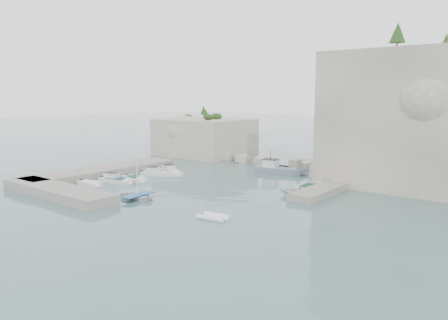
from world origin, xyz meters
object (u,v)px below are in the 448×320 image
Objects in this scene: motorboat_d at (116,183)px; tender_east_a at (292,195)px; motorboat_c at (135,181)px; motorboat_e at (90,186)px; rowboat at (138,199)px; tender_east_c at (320,186)px; motorboat_b at (157,176)px; inflatable_dinghy at (213,219)px; tender_east_d at (322,184)px; tender_east_b at (308,190)px; work_boat at (279,173)px; motorboat_a at (171,174)px.

tender_east_a is at bearing 12.60° from motorboat_d.
motorboat_c is 6.15m from motorboat_e.
motorboat_e is 10.63m from rowboat.
motorboat_e and tender_east_c have the same top height.
motorboat_b is at bearing 106.19° from motorboat_c.
rowboat is at bearing -5.48° from motorboat_e.
tender_east_d is at bearing 80.24° from inflatable_dinghy.
motorboat_e is at bearing 167.68° from inflatable_dinghy.
tender_east_b is 0.59× the size of work_boat.
tender_east_d is at bearing 16.24° from tender_east_c.
motorboat_a is 1.32× the size of tender_east_b.
motorboat_c is at bearing 108.31° from tender_east_b.
rowboat reaches higher than motorboat_c.
motorboat_d is at bearing 90.85° from tender_east_a.
motorboat_b is 1.14× the size of rowboat.
motorboat_d is 21.95m from inflatable_dinghy.
motorboat_c is 0.85× the size of motorboat_d.
motorboat_a is 16.22m from work_boat.
tender_east_a is 0.38× the size of work_boat.
tender_east_b is 3.49m from tender_east_c.
motorboat_a is 2.00× the size of inflatable_dinghy.
motorboat_a is 1.38× the size of rowboat.
motorboat_c is at bearing 61.39° from motorboat_d.
tender_east_b is (21.39, 9.33, 0.00)m from motorboat_c.
motorboat_e is at bearing -75.00° from motorboat_a.
tender_east_a is (0.91, 13.19, 0.00)m from inflatable_dinghy.
motorboat_e is 29.83m from tender_east_c.
work_boat reaches higher than inflatable_dinghy.
tender_east_c is (0.94, 20.37, 0.00)m from inflatable_dinghy.
motorboat_d is 0.70× the size of work_boat.
motorboat_a reaches higher than rowboat.
inflatable_dinghy is at bearing 179.00° from tender_east_c.
motorboat_e is 22.40m from inflatable_dinghy.
motorboat_e is at bearing -125.53° from motorboat_b.
tender_east_b is (21.80, 4.76, 0.00)m from motorboat_b.
inflatable_dinghy is (20.81, -12.12, 0.00)m from motorboat_b.
tender_east_d is at bearing 44.23° from motorboat_c.
motorboat_b is at bearing 33.49° from rowboat.
tender_east_b is at bearing -43.40° from rowboat.
motorboat_a is 1.12× the size of motorboat_d.
motorboat_e is (-1.53, -10.40, 0.00)m from motorboat_b.
tender_east_d is (-0.23, 8.15, 0.00)m from tender_east_a.
tender_east_b is (22.33, 11.74, 0.00)m from motorboat_d.
motorboat_b is 0.92× the size of motorboat_d.
motorboat_d is (-0.53, -6.98, 0.00)m from motorboat_b.
work_boat reaches higher than motorboat_d.
motorboat_e is (-1.00, -3.42, 0.00)m from motorboat_d.
tender_east_a reaches higher than tender_east_b.
motorboat_b reaches higher than motorboat_c.
motorboat_c is 1.57× the size of tender_east_a.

